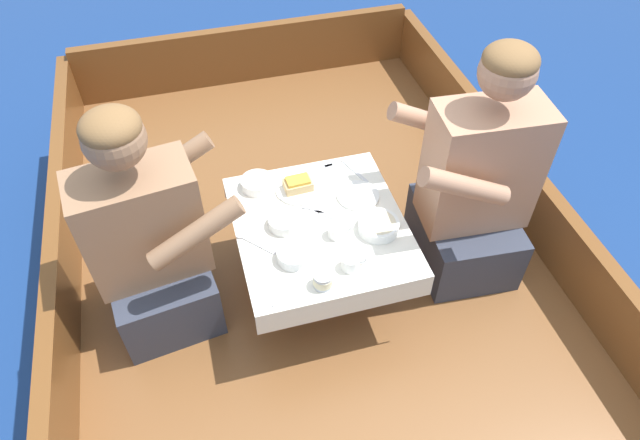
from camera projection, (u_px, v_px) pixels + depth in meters
ground_plane at (325, 345)px, 2.57m from camera, size 60.00×60.00×0.00m
boat_deck at (325, 323)px, 2.44m from camera, size 2.03×3.42×0.35m
gunwale_port at (60, 336)px, 2.03m from camera, size 0.06×3.42×0.29m
gunwale_starboard at (551, 227)px, 2.39m from camera, size 0.06×3.42×0.29m
bow_coaming at (246, 53)px, 3.31m from camera, size 1.91×0.06×0.33m
cockpit_table at (320, 231)px, 2.13m from camera, size 0.62×0.68×0.37m
person_port at (150, 244)px, 2.03m from camera, size 0.56×0.50×0.94m
person_starboard at (474, 189)px, 2.18m from camera, size 0.54×0.47×1.01m
plate_sandwich at (298, 189)px, 2.22m from camera, size 0.18×0.18×0.01m
plate_bread at (358, 196)px, 2.20m from camera, size 0.16×0.16×0.01m
sandwich at (298, 184)px, 2.20m from camera, size 0.11×0.08×0.05m
bowl_port_near at (379, 225)px, 2.06m from camera, size 0.15×0.15×0.04m
bowl_starboard_near at (295, 254)px, 1.97m from camera, size 0.12×0.12×0.04m
bowl_center_far at (257, 183)px, 2.22m from camera, size 0.13×0.13×0.04m
bowl_port_far at (285, 221)px, 2.08m from camera, size 0.12×0.12×0.04m
coffee_cup_port at (337, 230)px, 2.04m from camera, size 0.09×0.06×0.05m
coffee_cup_starboard at (351, 262)px, 1.94m from camera, size 0.09×0.06×0.05m
tin_can at (323, 280)px, 1.89m from camera, size 0.07×0.07×0.05m
utensil_knife_port at (354, 171)px, 2.30m from camera, size 0.07×0.16×0.00m
utensil_knife_starboard at (287, 288)px, 1.90m from camera, size 0.13×0.13×0.00m
utensil_fork_starboard at (304, 212)px, 2.14m from camera, size 0.17×0.06×0.00m
utensil_fork_port at (317, 169)px, 2.31m from camera, size 0.17×0.04×0.00m
utensil_spoon_center at (315, 211)px, 2.14m from camera, size 0.13×0.13×0.01m
utensil_spoon_starboard at (250, 241)px, 2.04m from camera, size 0.13×0.14×0.01m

